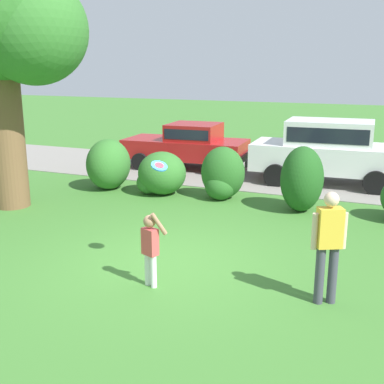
{
  "coord_description": "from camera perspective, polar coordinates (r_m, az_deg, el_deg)",
  "views": [
    {
      "loc": [
        3.7,
        -7.53,
        3.51
      ],
      "look_at": [
        0.11,
        1.03,
        1.1
      ],
      "focal_mm": 45.96,
      "sensor_mm": 36.0,
      "label": 1
    }
  ],
  "objects": [
    {
      "name": "shrub_centre_right",
      "position": [
        12.28,
        12.64,
        1.48
      ],
      "size": [
        1.04,
        1.23,
        1.61
      ],
      "color": "#1E511C",
      "rests_on": "ground"
    },
    {
      "name": "shrub_near_tree",
      "position": [
        14.45,
        -9.72,
        2.97
      ],
      "size": [
        1.23,
        1.41,
        1.46
      ],
      "color": "#33702B",
      "rests_on": "ground"
    },
    {
      "name": "shrub_centre",
      "position": [
        13.19,
        3.53,
        1.9
      ],
      "size": [
        1.19,
        1.09,
        1.41
      ],
      "color": "#286023",
      "rests_on": "ground"
    },
    {
      "name": "ground_plane",
      "position": [
        9.09,
        -3.19,
        -8.18
      ],
      "size": [
        80.0,
        80.0,
        0.0
      ],
      "primitive_type": "plane",
      "color": "#3D752D"
    },
    {
      "name": "driveway_strip",
      "position": [
        16.09,
        8.91,
        1.8
      ],
      "size": [
        28.0,
        4.4,
        0.02
      ],
      "primitive_type": "cube",
      "color": "gray",
      "rests_on": "ground"
    },
    {
      "name": "parked_suv",
      "position": [
        15.34,
        15.57,
        4.89
      ],
      "size": [
        4.77,
        2.25,
        1.92
      ],
      "color": "white",
      "rests_on": "ground"
    },
    {
      "name": "frisbee",
      "position": [
        8.24,
        -3.83,
        3.04
      ],
      "size": [
        0.29,
        0.28,
        0.2
      ],
      "color": "#337FDB"
    },
    {
      "name": "oak_tree_large",
      "position": [
        12.91,
        -20.98,
        18.13
      ],
      "size": [
        4.26,
        3.88,
        6.42
      ],
      "color": "brown",
      "rests_on": "ground"
    },
    {
      "name": "child_thrower",
      "position": [
        7.94,
        -4.87,
        -6.11
      ],
      "size": [
        0.48,
        0.24,
        1.29
      ],
      "color": "white",
      "rests_on": "ground"
    },
    {
      "name": "parked_sedan",
      "position": [
        17.14,
        -0.45,
        5.6
      ],
      "size": [
        4.49,
        2.28,
        1.56
      ],
      "color": "maroon",
      "rests_on": "ground"
    },
    {
      "name": "shrub_centre_left",
      "position": [
        13.66,
        -3.7,
        2.05
      ],
      "size": [
        1.38,
        1.29,
        1.2
      ],
      "color": "#33702B",
      "rests_on": "ground"
    },
    {
      "name": "adult_onlooker",
      "position": [
        7.55,
        15.56,
        -5.58
      ],
      "size": [
        0.48,
        0.36,
        1.74
      ],
      "color": "#3F3F4C",
      "rests_on": "ground"
    }
  ]
}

